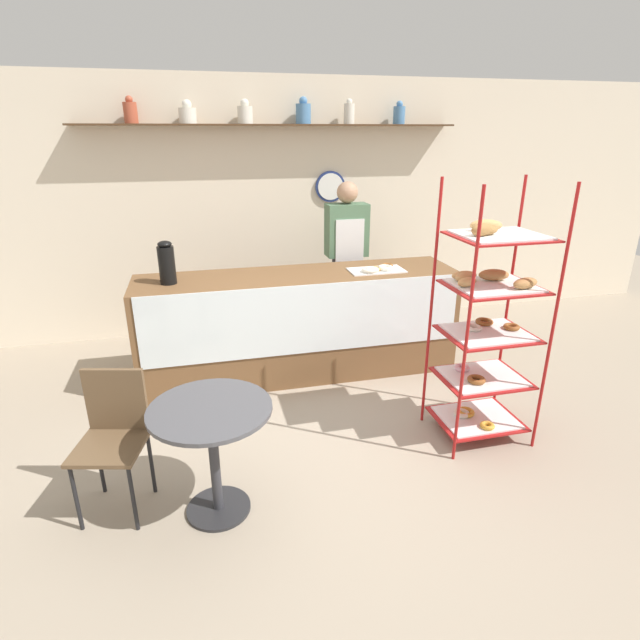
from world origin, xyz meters
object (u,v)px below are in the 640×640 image
(cafe_table, at_px, (212,434))
(donut_tray_counter, at_px, (377,269))
(cafe_chair, at_px, (113,427))
(person_worker, at_px, (346,258))
(pastry_rack, at_px, (486,322))
(coffee_carafe, at_px, (167,263))

(cafe_table, bearing_deg, donut_tray_counter, 46.00)
(cafe_table, xyz_separation_m, cafe_chair, (-0.56, 0.23, -0.01))
(cafe_table, xyz_separation_m, donut_tray_counter, (1.57, 1.63, 0.44))
(person_worker, relative_size, cafe_table, 2.37)
(cafe_chair, relative_size, donut_tray_counter, 1.72)
(pastry_rack, height_order, donut_tray_counter, pastry_rack)
(person_worker, xyz_separation_m, donut_tray_counter, (0.09, -0.68, 0.05))
(pastry_rack, xyz_separation_m, cafe_table, (-1.94, -0.38, -0.37))
(person_worker, height_order, cafe_table, person_worker)
(cafe_chair, bearing_deg, cafe_table, -8.03)
(pastry_rack, bearing_deg, donut_tray_counter, 106.18)
(cafe_table, distance_m, coffee_carafe, 1.81)
(person_worker, distance_m, coffee_carafe, 1.86)
(cafe_chair, relative_size, coffee_carafe, 2.39)
(coffee_carafe, bearing_deg, donut_tray_counter, -1.97)
(coffee_carafe, xyz_separation_m, donut_tray_counter, (1.82, -0.06, -0.16))
(cafe_table, bearing_deg, coffee_carafe, 98.44)
(pastry_rack, xyz_separation_m, donut_tray_counter, (-0.36, 1.25, 0.08))
(cafe_chair, height_order, donut_tray_counter, donut_tray_counter)
(person_worker, xyz_separation_m, cafe_table, (-1.49, -2.31, -0.39))
(cafe_table, relative_size, donut_tray_counter, 1.42)
(pastry_rack, relative_size, coffee_carafe, 5.19)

